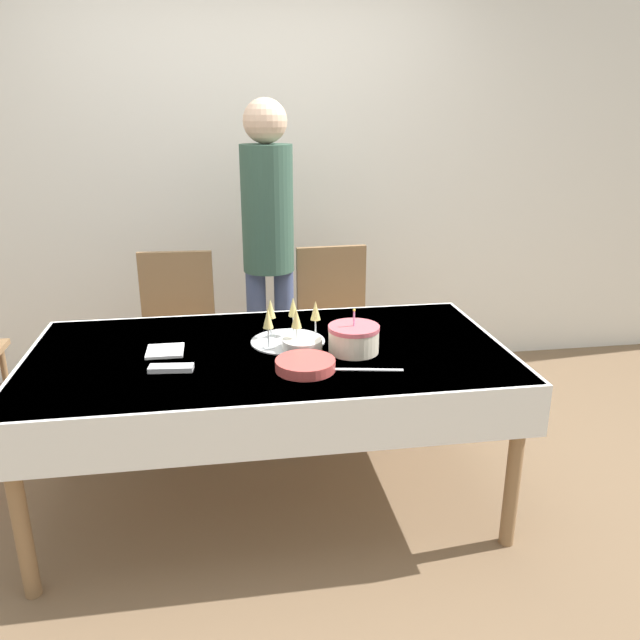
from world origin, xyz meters
The scene contains 13 objects.
ground_plane centered at (0.00, 0.00, 0.00)m, with size 12.00×12.00×0.00m, color brown.
wall_back centered at (0.00, 1.59, 1.35)m, with size 8.00×0.05×2.70m.
dining_table centered at (0.00, 0.00, 0.64)m, with size 2.00×1.05×0.74m.
dining_chair_far_left centered at (-0.44, 0.84, 0.53)m, with size 0.44×0.44×0.97m.
dining_chair_far_right centered at (0.44, 0.84, 0.53)m, with size 0.44×0.44×0.97m.
birthday_cake centered at (0.35, -0.08, 0.80)m, with size 0.21×0.21×0.19m.
champagne_tray centered at (0.09, 0.07, 0.82)m, with size 0.32×0.32×0.18m.
plate_stack_main centered at (0.12, -0.24, 0.76)m, with size 0.23×0.23×0.04m.
plate_stack_dessert centered at (0.14, -0.03, 0.76)m, with size 0.17×0.17×0.05m.
cake_knife centered at (0.35, -0.28, 0.74)m, with size 0.30×0.07×0.00m.
fork_pile centered at (-0.39, -0.16, 0.75)m, with size 0.18×0.08×0.02m.
napkin_pile centered at (-0.43, 0.04, 0.74)m, with size 0.15×0.15×0.01m.
person_standing centered at (0.08, 0.92, 1.07)m, with size 0.28×0.28×1.76m.
Camera 1 is at (-0.17, -2.45, 1.70)m, focal length 35.00 mm.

